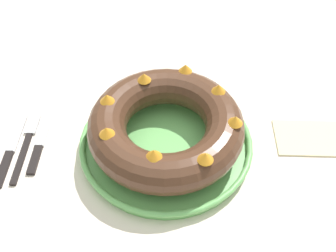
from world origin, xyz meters
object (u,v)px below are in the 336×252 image
Objects in this scene: serving_knife at (9,153)px; napkin at (308,138)px; fork at (27,143)px; bundt_cake at (168,126)px; serving_dish at (168,143)px; cake_knife at (39,147)px.

serving_knife is 0.63m from napkin.
serving_knife is at bearing -136.61° from fork.
serving_knife reaches higher than fork.
bundt_cake is 0.33m from serving_knife.
napkin is at bearing 1.43° from fork.
serving_dish is 0.05m from bundt_cake.
cake_knife is 1.14× the size of napkin.
napkin is (0.30, 0.03, -0.06)m from bundt_cake.
fork is (-0.30, 0.00, -0.01)m from serving_dish.
cake_knife is at bearing -178.14° from bundt_cake.
fork is 1.14× the size of cake_knife.
napkin is (0.30, 0.03, -0.01)m from serving_dish.
fork is (-0.30, 0.00, -0.06)m from bundt_cake.
serving_dish reaches higher than napkin.
cake_knife is (-0.27, -0.01, -0.06)m from bundt_cake.
napkin is (0.57, 0.04, -0.00)m from cake_knife.
napkin is at bearing 5.16° from bundt_cake.
bundt_cake reaches higher than fork.
fork is at bearing 179.57° from serving_dish.
napkin is (0.60, 0.02, -0.00)m from fork.
fork is at bearing 163.42° from cake_knife.
bundt_cake is 1.95× the size of cake_knife.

